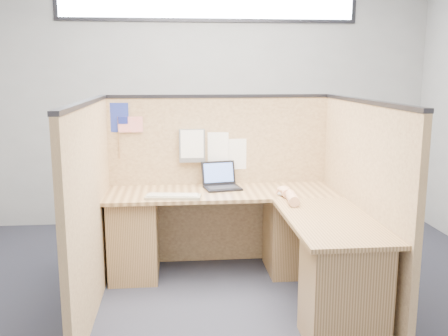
{
  "coord_description": "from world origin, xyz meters",
  "views": [
    {
      "loc": [
        -0.38,
        -3.41,
        1.73
      ],
      "look_at": [
        -0.0,
        0.5,
        0.97
      ],
      "focal_mm": 40.0,
      "sensor_mm": 36.0,
      "label": 1
    }
  ],
  "objects": [
    {
      "name": "wall_back",
      "position": [
        0.0,
        2.25,
        1.4
      ],
      "size": [
        5.0,
        0.0,
        5.0
      ],
      "primitive_type": "plane",
      "rotation": [
        1.57,
        0.0,
        0.0
      ],
      "color": "#949699",
      "rests_on": "floor"
    },
    {
      "name": "paper_left",
      "position": [
        -0.04,
        0.97,
        1.04
      ],
      "size": [
        0.24,
        0.04,
        0.31
      ],
      "primitive_type": "cube",
      "rotation": [
        0.0,
        0.0,
        -0.13
      ],
      "color": "white",
      "rests_on": "cubicle_partitions"
    },
    {
      "name": "mouse",
      "position": [
        0.49,
        0.48,
        0.76
      ],
      "size": [
        0.13,
        0.09,
        0.05
      ],
      "primitive_type": "ellipsoid",
      "rotation": [
        0.0,
        0.0,
        0.17
      ],
      "color": "silver",
      "rests_on": "l_desk"
    },
    {
      "name": "laptop",
      "position": [
        0.01,
        0.82,
        0.78
      ],
      "size": [
        0.34,
        0.34,
        0.22
      ],
      "rotation": [
        0.0,
        0.0,
        0.18
      ],
      "color": "black",
      "rests_on": "l_desk"
    },
    {
      "name": "floor",
      "position": [
        0.0,
        0.0,
        0.0
      ],
      "size": [
        5.0,
        5.0,
        0.0
      ],
      "primitive_type": "plane",
      "color": "#21212F",
      "rests_on": "ground"
    },
    {
      "name": "clerestory_window",
      "position": [
        0.0,
        2.23,
        2.45
      ],
      "size": [
        3.3,
        0.04,
        0.38
      ],
      "color": "#232328",
      "rests_on": "wall_back"
    },
    {
      "name": "blue_poster",
      "position": [
        -0.88,
        0.97,
        1.34
      ],
      "size": [
        0.19,
        0.03,
        0.25
      ],
      "primitive_type": "cube",
      "rotation": [
        0.0,
        0.0,
        -0.12
      ],
      "color": "navy",
      "rests_on": "cubicle_partitions"
    },
    {
      "name": "l_desk",
      "position": [
        0.18,
        0.29,
        0.39
      ],
      "size": [
        1.95,
        1.75,
        0.73
      ],
      "color": "brown",
      "rests_on": "floor"
    },
    {
      "name": "cubicle_partitions",
      "position": [
        0.0,
        0.43,
        0.77
      ],
      "size": [
        2.06,
        1.83,
        1.53
      ],
      "color": "olive",
      "rests_on": "floor"
    },
    {
      "name": "keyboard",
      "position": [
        -0.41,
        0.48,
        0.74
      ],
      "size": [
        0.46,
        0.21,
        0.03
      ],
      "rotation": [
        0.0,
        0.0,
        -0.13
      ],
      "color": "gray",
      "rests_on": "l_desk"
    },
    {
      "name": "paper_right",
      "position": [
        0.14,
        0.97,
        1.0
      ],
      "size": [
        0.22,
        0.02,
        0.28
      ],
      "primitive_type": "cube",
      "rotation": [
        0.0,
        0.0,
        0.08
      ],
      "color": "white",
      "rests_on": "cubicle_partitions"
    },
    {
      "name": "hand_forearm",
      "position": [
        0.5,
        0.32,
        0.77
      ],
      "size": [
        0.12,
        0.43,
        0.09
      ],
      "color": "tan",
      "rests_on": "l_desk"
    },
    {
      "name": "american_flag",
      "position": [
        -0.8,
        0.96,
        1.26
      ],
      "size": [
        0.21,
        0.01,
        0.37
      ],
      "color": "olive",
      "rests_on": "cubicle_partitions"
    },
    {
      "name": "wall_front",
      "position": [
        0.0,
        -2.25,
        1.4
      ],
      "size": [
        5.0,
        0.0,
        5.0
      ],
      "primitive_type": "plane",
      "rotation": [
        -1.57,
        0.0,
        0.0
      ],
      "color": "#949699",
      "rests_on": "floor"
    },
    {
      "name": "file_holder",
      "position": [
        -0.24,
        0.94,
        1.09
      ],
      "size": [
        0.23,
        0.05,
        0.29
      ],
      "color": "slate",
      "rests_on": "cubicle_partitions"
    }
  ]
}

